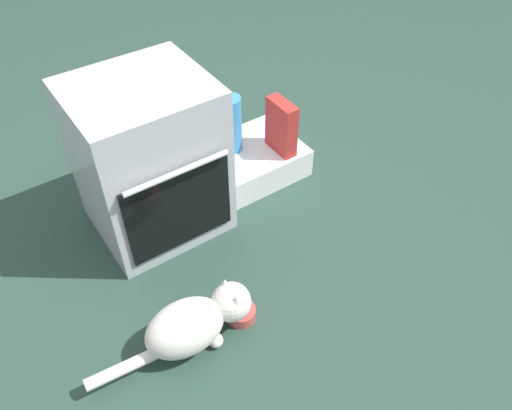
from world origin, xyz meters
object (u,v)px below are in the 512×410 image
object	(u,v)px
oven	(150,161)
food_bowl	(241,312)
water_bottle	(231,124)
cereal_box	(281,127)
pantry_cabinet	(252,160)
cat	(194,323)

from	to	relation	value
oven	food_bowl	world-z (taller)	oven
water_bottle	cereal_box	bearing A→B (deg)	-36.48
oven	cereal_box	size ratio (longest dim) A/B	2.64
oven	water_bottle	bearing A→B (deg)	12.29
pantry_cabinet	cereal_box	world-z (taller)	cereal_box
cereal_box	oven	bearing A→B (deg)	176.26
oven	cereal_box	world-z (taller)	oven
oven	water_bottle	size ratio (longest dim) A/B	2.47
pantry_cabinet	cat	bearing A→B (deg)	-136.32
oven	pantry_cabinet	xyz separation A→B (m)	(0.57, 0.05, -0.29)
food_bowl	cat	xyz separation A→B (m)	(-0.20, 0.01, 0.09)
oven	food_bowl	distance (m)	0.76
cat	water_bottle	bearing A→B (deg)	52.17
pantry_cabinet	food_bowl	size ratio (longest dim) A/B	4.03
pantry_cabinet	oven	bearing A→B (deg)	-175.26
oven	pantry_cabinet	bearing A→B (deg)	4.74
cereal_box	pantry_cabinet	bearing A→B (deg)	141.10
food_bowl	cat	world-z (taller)	cat
water_bottle	food_bowl	bearing A→B (deg)	-120.54
oven	cereal_box	xyz separation A→B (m)	(0.68, -0.04, -0.07)
food_bowl	cereal_box	xyz separation A→B (m)	(0.67, 0.64, 0.27)
pantry_cabinet	cereal_box	bearing A→B (deg)	-38.90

